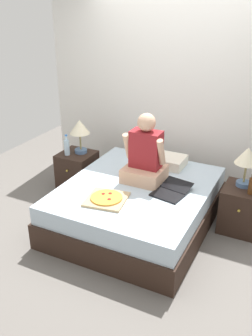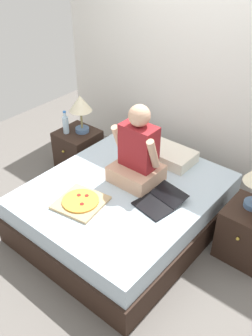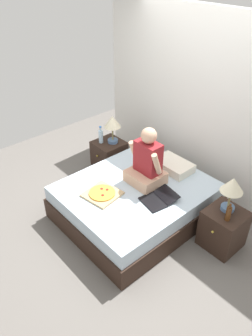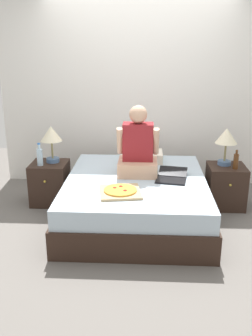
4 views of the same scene
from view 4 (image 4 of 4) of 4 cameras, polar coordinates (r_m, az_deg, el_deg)
ground_plane at (r=4.34m, az=1.48°, el=-7.72°), size 5.81×5.81×0.00m
wall_back at (r=5.23m, az=2.01°, el=11.16°), size 3.81×0.12×2.50m
bed at (r=4.24m, az=1.50°, el=-4.77°), size 1.58×1.87×0.49m
nightstand_left at (r=4.78m, az=-11.48°, el=-2.21°), size 0.44×0.47×0.52m
lamp_on_left_nightstand at (r=4.64m, az=-11.31°, el=4.76°), size 0.26×0.26×0.45m
water_bottle at (r=4.60m, az=-13.01°, el=1.73°), size 0.07×0.07×0.28m
nightstand_right at (r=4.73m, az=14.93°, el=-2.68°), size 0.44×0.47×0.52m
lamp_on_right_nightstand at (r=4.60m, az=15.04°, el=4.36°), size 0.26×0.26×0.45m
beer_bottle at (r=4.54m, az=16.40°, el=1.03°), size 0.06×0.06×0.23m
pillow at (r=4.75m, az=2.42°, el=1.80°), size 0.52×0.34×0.12m
person_seated at (r=4.22m, az=1.82°, el=2.87°), size 0.47×0.40×0.78m
laptop at (r=4.14m, az=6.95°, el=-1.44°), size 0.38×0.46×0.07m
pizza_box at (r=3.74m, az=-0.88°, el=-3.59°), size 0.46×0.46×0.04m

